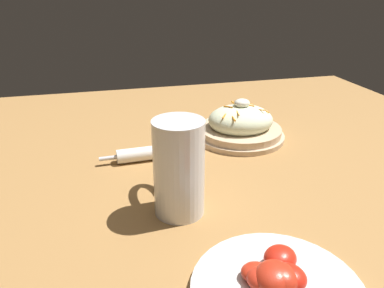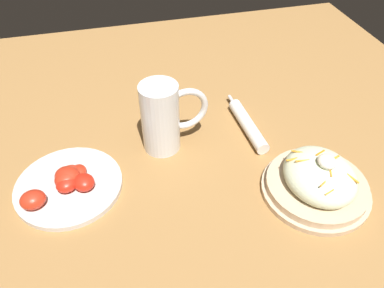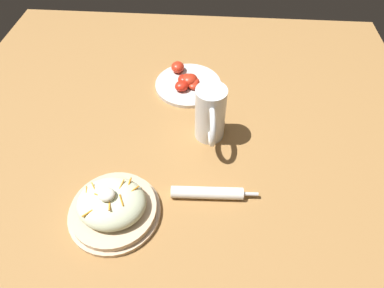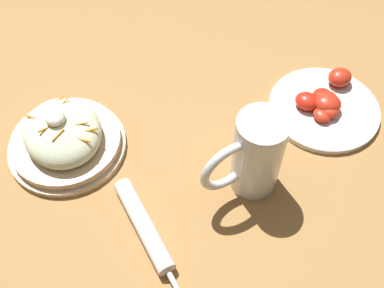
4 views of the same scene
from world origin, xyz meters
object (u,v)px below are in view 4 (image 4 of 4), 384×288
beer_mug (255,157)px  tomato_plate (325,104)px  napkin_roll (144,226)px  salad_plate (64,137)px

beer_mug → tomato_plate: bearing=110.6°
beer_mug → tomato_plate: beer_mug is taller
napkin_roll → salad_plate: bearing=-163.5°
tomato_plate → beer_mug: bearing=-69.4°
salad_plate → tomato_plate: (0.13, 0.47, -0.02)m
salad_plate → napkin_roll: size_ratio=1.02×
salad_plate → tomato_plate: bearing=74.8°
napkin_roll → tomato_plate: size_ratio=0.98×
salad_plate → beer_mug: (0.21, 0.26, 0.04)m
salad_plate → tomato_plate: salad_plate is taller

